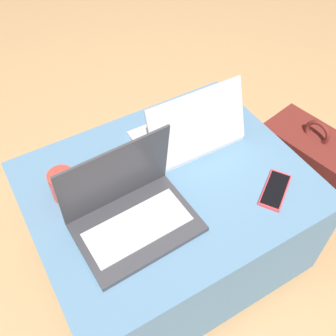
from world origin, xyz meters
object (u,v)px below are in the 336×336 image
at_px(coffee_mug, 65,185).
at_px(cell_phone, 275,190).
at_px(laptop_near, 129,209).
at_px(backpack, 302,175).
at_px(laptop_far, 189,132).

bearing_deg(coffee_mug, cell_phone, -29.13).
bearing_deg(coffee_mug, laptop_near, -54.95).
distance_m(laptop_near, cell_phone, 0.46).
xyz_separation_m(backpack, coffee_mug, (-0.89, 0.18, 0.31)).
distance_m(laptop_far, coffee_mug, 0.45).
distance_m(cell_phone, coffee_mug, 0.65).
xyz_separation_m(cell_phone, coffee_mug, (-0.57, 0.31, 0.05)).
height_order(laptop_near, laptop_far, laptop_near).
distance_m(laptop_near, coffee_mug, 0.22).
relative_size(laptop_near, coffee_mug, 3.00).
height_order(cell_phone, backpack, backpack).
distance_m(laptop_near, laptop_far, 0.37).
bearing_deg(backpack, cell_phone, 101.05).
distance_m(laptop_far, backpack, 0.57).
bearing_deg(backpack, laptop_near, 78.81).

